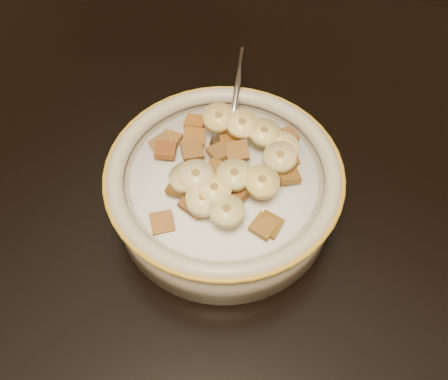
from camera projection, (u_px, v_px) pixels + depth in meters
The scene contains 44 objects.
floor at pixel (154, 347), 1.24m from camera, with size 4.00×4.50×0.10m, color #422816.
table at pixel (80, 144), 0.60m from camera, with size 1.40×0.90×0.04m, color black.
chair at pixel (344, 24), 1.13m from camera, with size 0.42×0.42×0.95m, color black.
cereal_bowl at pixel (224, 192), 0.50m from camera, with size 0.22×0.22×0.05m, color beige.
milk at pixel (224, 177), 0.48m from camera, with size 0.18×0.18×0.00m, color white.
spoon at pixel (229, 146), 0.50m from camera, with size 0.04×0.05×0.01m, color #BABBBC.
cereal_square_0 at pixel (199, 199), 0.45m from camera, with size 0.02×0.02×0.01m, color brown.
cereal_square_1 at pixel (216, 170), 0.46m from camera, with size 0.02×0.02×0.01m, color brown.
cereal_square_2 at pixel (264, 226), 0.44m from camera, with size 0.02×0.02×0.01m, color olive.
cereal_square_3 at pixel (238, 151), 0.47m from camera, with size 0.02×0.02×0.01m, color olive.
cereal_square_4 at pixel (220, 152), 0.47m from camera, with size 0.02×0.02×0.01m, color brown.
cereal_square_5 at pixel (170, 140), 0.50m from camera, with size 0.02×0.02×0.01m, color #9C6A35.
cereal_square_6 at pixel (195, 122), 0.51m from camera, with size 0.02×0.02×0.01m, color #974B18.
cereal_square_7 at pixel (165, 150), 0.49m from camera, with size 0.02×0.02×0.01m, color brown.
cereal_square_8 at pixel (269, 225), 0.44m from camera, with size 0.02×0.02×0.01m, color brown.
cereal_square_9 at pixel (161, 144), 0.50m from camera, with size 0.02×0.02×0.01m, color brown.
cereal_square_10 at pixel (162, 223), 0.45m from camera, with size 0.02×0.02×0.01m, color olive.
cereal_square_11 at pixel (288, 174), 0.47m from camera, with size 0.02×0.02×0.01m, color brown.
cereal_square_12 at pixel (286, 136), 0.50m from camera, with size 0.02×0.02×0.01m, color #945F31.
cereal_square_13 at pixel (281, 173), 0.47m from camera, with size 0.02×0.02×0.01m, color brown.
cereal_square_14 at pixel (194, 137), 0.49m from camera, with size 0.02×0.02×0.01m, color #9B5222.
cereal_square_15 at pixel (193, 203), 0.45m from camera, with size 0.02×0.02×0.01m, color brown.
cereal_square_16 at pixel (192, 150), 0.48m from camera, with size 0.02×0.02×0.01m, color #905B29.
cereal_square_17 at pixel (231, 144), 0.48m from camera, with size 0.02×0.02×0.01m, color brown.
cereal_square_18 at pixel (225, 116), 0.51m from camera, with size 0.02×0.02×0.01m, color brown.
cereal_square_19 at pixel (283, 169), 0.47m from camera, with size 0.02×0.02×0.01m, color brown.
cereal_square_20 at pixel (261, 187), 0.46m from camera, with size 0.02×0.02×0.01m, color brown.
cereal_square_21 at pixel (180, 187), 0.46m from camera, with size 0.02×0.02×0.01m, color brown.
cereal_square_22 at pixel (203, 206), 0.44m from camera, with size 0.02×0.02×0.01m, color #986321.
cereal_square_23 at pixel (239, 119), 0.52m from camera, with size 0.02×0.02×0.01m, color brown.
cereal_square_24 at pixel (234, 194), 0.45m from camera, with size 0.02×0.02×0.01m, color brown.
cereal_square_25 at pixel (287, 157), 0.48m from camera, with size 0.02×0.02×0.01m, color brown.
banana_slice_0 at pixel (214, 189), 0.44m from camera, with size 0.03×0.03×0.01m, color #F8EB97.
banana_slice_1 at pixel (280, 157), 0.46m from camera, with size 0.03×0.03×0.01m, color tan.
banana_slice_2 at pixel (219, 118), 0.49m from camera, with size 0.03×0.03×0.01m, color tan.
banana_slice_3 at pixel (282, 147), 0.48m from camera, with size 0.03×0.03×0.01m, color #FEE8A1.
banana_slice_4 at pixel (196, 176), 0.44m from camera, with size 0.03×0.03×0.01m, color #FFE9AC.
banana_slice_5 at pixel (262, 182), 0.44m from camera, with size 0.03×0.03×0.01m, color #F2D475.
banana_slice_6 at pixel (234, 175), 0.44m from camera, with size 0.03×0.03×0.01m, color #E9D688.
banana_slice_7 at pixel (264, 133), 0.48m from camera, with size 0.03×0.03×0.01m, color #FEE98B.
banana_slice_8 at pixel (227, 211), 0.43m from camera, with size 0.03×0.03×0.01m, color beige.
banana_slice_9 at pixel (186, 178), 0.45m from camera, with size 0.03×0.03×0.01m, color #DABC6D.
banana_slice_10 at pixel (203, 199), 0.44m from camera, with size 0.03×0.03×0.01m, color #F5E590.
banana_slice_11 at pixel (242, 124), 0.48m from camera, with size 0.03×0.03×0.01m, color #FFDF7D.
Camera 1 is at (0.36, -0.23, 1.19)m, focal length 40.00 mm.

